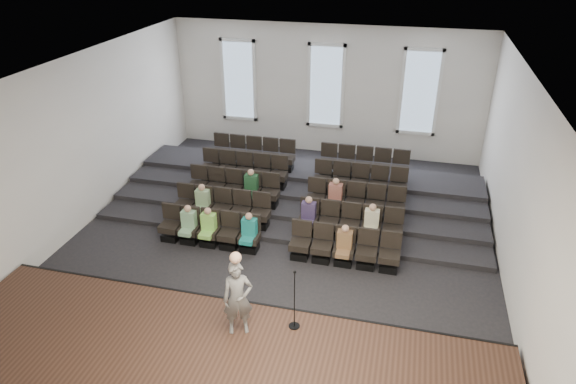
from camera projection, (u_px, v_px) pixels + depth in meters
The scene contains 14 objects.
ground at pixel (280, 242), 14.81m from camera, with size 14.00×14.00×0.00m, color black.
ceiling at pixel (279, 69), 12.51m from camera, with size 12.00×14.00×0.02m, color white.
wall_back at pixel (326, 91), 19.72m from camera, with size 12.00×0.04×5.00m, color white.
wall_front at pixel (159, 351), 7.61m from camera, with size 12.00×0.04×5.00m, color white.
wall_left at pixel (80, 143), 14.95m from camera, with size 0.04×14.00×5.00m, color white.
wall_right at pixel (520, 188), 12.38m from camera, with size 0.04×14.00×5.00m, color white.
stage at pixel (216, 366), 10.30m from camera, with size 11.80×3.60×0.50m, color #43291C.
stage_lip at pixel (243, 310), 11.83m from camera, with size 11.80×0.06×0.52m, color black.
risers at pixel (304, 188), 17.46m from camera, with size 11.80×4.80×0.60m.
seating_rows at pixel (293, 197), 15.83m from camera, with size 6.80×4.70×1.67m.
windows at pixel (326, 86), 19.57m from camera, with size 8.44×0.10×3.24m.
audience at pixel (272, 214), 14.70m from camera, with size 5.45×2.64×1.10m.
speaker at pixel (238, 298), 10.48m from camera, with size 0.62×0.41×1.70m, color slate.
mic_stand at pixel (294, 310), 10.78m from camera, with size 0.24×0.24×1.46m.
Camera 1 is at (3.23, -12.07, 8.10)m, focal length 32.00 mm.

